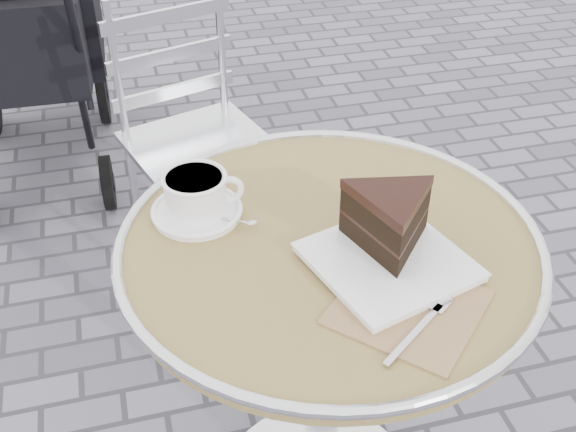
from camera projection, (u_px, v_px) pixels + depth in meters
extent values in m
cylinder|color=silver|center=(323.00, 386.00, 1.42)|extent=(0.07, 0.07, 0.67)
cylinder|color=tan|center=(329.00, 248.00, 1.21)|extent=(0.70, 0.70, 0.03)
torus|color=silver|center=(330.00, 241.00, 1.20)|extent=(0.72, 0.72, 0.02)
cylinder|color=white|center=(197.00, 212.00, 1.26)|extent=(0.15, 0.15, 0.01)
cylinder|color=white|center=(195.00, 194.00, 1.23)|extent=(0.11, 0.11, 0.07)
torus|color=white|center=(229.00, 190.00, 1.24)|extent=(0.05, 0.01, 0.05)
cylinder|color=beige|center=(194.00, 179.00, 1.22)|extent=(0.10, 0.10, 0.01)
cube|color=#967052|center=(408.00, 307.00, 1.07)|extent=(0.28, 0.28, 0.00)
cube|color=white|center=(388.00, 262.00, 1.14)|extent=(0.27, 0.27, 0.01)
cylinder|color=silver|center=(180.00, 256.00, 1.98)|extent=(0.02, 0.02, 0.42)
cylinder|color=silver|center=(279.00, 220.00, 2.11)|extent=(0.02, 0.02, 0.42)
cylinder|color=silver|center=(136.00, 199.00, 2.20)|extent=(0.02, 0.02, 0.42)
cylinder|color=silver|center=(229.00, 170.00, 2.33)|extent=(0.02, 0.02, 0.42)
cube|color=silver|center=(201.00, 146.00, 2.02)|extent=(0.46, 0.46, 0.02)
cube|color=black|center=(21.00, 40.00, 2.44)|extent=(0.47, 0.71, 0.42)
cylinder|color=black|center=(108.00, 183.00, 2.47)|extent=(0.04, 0.19, 0.19)
cylinder|color=black|center=(102.00, 88.00, 2.93)|extent=(0.05, 0.29, 0.29)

